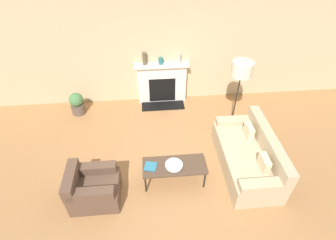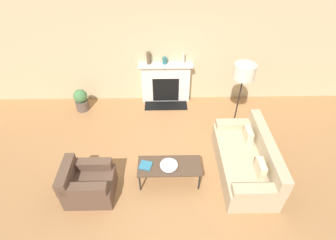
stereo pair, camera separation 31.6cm
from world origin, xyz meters
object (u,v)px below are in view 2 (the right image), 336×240
mantel_vase_left (149,58)px  mantel_vase_center_right (183,58)px  coffee_table (169,167)px  potted_plant (81,100)px  mantel_vase_center_left (165,61)px  couch (247,160)px  bowl (169,165)px  floor_lamp (244,74)px  book (146,165)px  armchair_near (87,184)px  fireplace (166,83)px

mantel_vase_left → mantel_vase_center_right: (0.85, 0.00, -0.02)m
coffee_table → potted_plant: potted_plant is taller
mantel_vase_center_left → couch: bearing=-57.8°
bowl → floor_lamp: bearing=44.4°
floor_lamp → book: bearing=-142.8°
bowl → mantel_vase_left: bearing=99.1°
coffee_table → mantel_vase_center_right: (0.40, 2.73, 0.83)m
floor_lamp → potted_plant: floor_lamp is taller
mantel_vase_center_left → mantel_vase_left: bearing=180.0°
bowl → armchair_near: bearing=-170.6°
floor_lamp → potted_plant: (-3.80, 0.82, -1.19)m
coffee_table → book: 0.45m
couch → book: couch is taller
mantel_vase_center_left → potted_plant: (-2.17, -0.38, -0.89)m
coffee_table → mantel_vase_center_left: (-0.05, 2.73, 0.78)m
floor_lamp → potted_plant: size_ratio=2.91×
potted_plant → armchair_near: bearing=-74.6°
fireplace → mantel_vase_left: 0.84m
coffee_table → book: (-0.44, -0.00, 0.05)m
couch → bowl: 1.57m
floor_lamp → mantel_vase_left: bearing=149.4°
mantel_vase_center_right → potted_plant: bearing=-171.8°
armchair_near → book: 1.10m
floor_lamp → bowl: bearing=-135.6°
floor_lamp → mantel_vase_center_left: 2.04m
armchair_near → mantel_vase_left: bearing=-19.2°
mantel_vase_center_right → book: bearing=-107.1°
fireplace → mantel_vase_center_left: (-0.02, 0.01, 0.65)m
mantel_vase_center_left → fireplace: bearing=-38.5°
book → mantel_vase_center_right: bearing=87.0°
fireplace → book: size_ratio=5.17×
couch → bowl: (-1.54, -0.24, 0.17)m
coffee_table → floor_lamp: bearing=44.1°
mantel_vase_left → bowl: bearing=-80.9°
couch → book: bearing=-83.8°
bowl → mantel_vase_center_right: bearing=81.6°
book → potted_plant: 2.95m
fireplace → mantel_vase_left: (-0.42, 0.01, 0.72)m
armchair_near → coffee_table: bearing=-79.6°
couch → armchair_near: 3.07m
book → fireplace: bearing=95.5°
fireplace → mantel_vase_center_right: mantel_vase_center_right is taller
mantel_vase_left → coffee_table: bearing=-80.6°
floor_lamp → mantel_vase_center_right: (-1.18, 1.20, -0.24)m
couch → floor_lamp: size_ratio=1.12×
armchair_near → fireplace: bearing=-26.1°
mantel_vase_center_right → bowl: bearing=-98.4°
mantel_vase_left → mantel_vase_center_right: 0.85m
coffee_table → bowl: (-0.01, -0.03, 0.07)m
bowl → potted_plant: bearing=132.9°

